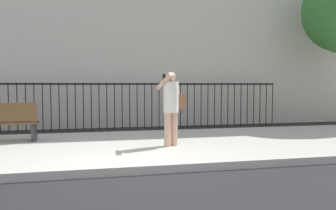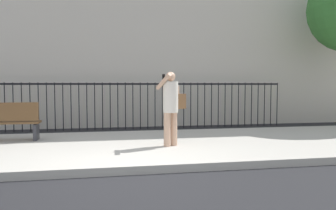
{
  "view_description": "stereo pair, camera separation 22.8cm",
  "coord_description": "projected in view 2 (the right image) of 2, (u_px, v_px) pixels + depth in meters",
  "views": [
    {
      "loc": [
        -0.58,
        -5.54,
        1.52
      ],
      "look_at": [
        1.12,
        2.06,
        1.05
      ],
      "focal_mm": 35.95,
      "sensor_mm": 36.0,
      "label": 1
    },
    {
      "loc": [
        -0.36,
        -5.58,
        1.52
      ],
      "look_at": [
        1.12,
        2.06,
        1.05
      ],
      "focal_mm": 35.95,
      "sensor_mm": 36.0,
      "label": 2
    }
  ],
  "objects": [
    {
      "name": "pedestrian_on_phone",
      "position": [
        171.0,
        103.0,
        7.52
      ],
      "size": [
        0.72,
        0.59,
        1.66
      ],
      "color": "tan",
      "rests_on": "sidewalk"
    },
    {
      "name": "sidewalk",
      "position": [
        119.0,
        147.0,
        7.78
      ],
      "size": [
        28.0,
        4.4,
        0.15
      ],
      "primitive_type": "cube",
      "color": "#B2ADA3",
      "rests_on": "ground"
    },
    {
      "name": "street_bench",
      "position": [
        5.0,
        121.0,
        8.13
      ],
      "size": [
        1.6,
        0.45,
        0.95
      ],
      "color": "brown",
      "rests_on": "sidewalk"
    },
    {
      "name": "iron_fence",
      "position": [
        114.0,
        100.0,
        11.35
      ],
      "size": [
        12.03,
        0.04,
        1.6
      ],
      "color": "black",
      "rests_on": "ground"
    },
    {
      "name": "ground_plane",
      "position": [
        126.0,
        176.0,
        5.63
      ],
      "size": [
        60.0,
        60.0,
        0.0
      ],
      "primitive_type": "plane",
      "color": "black"
    }
  ]
}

